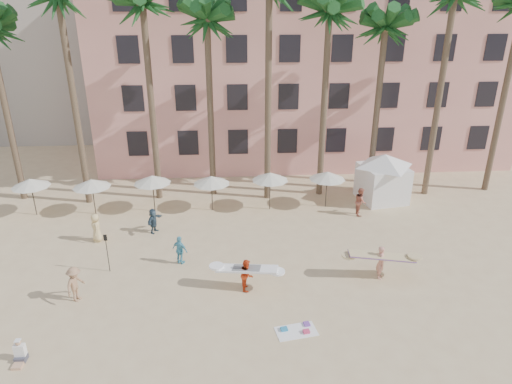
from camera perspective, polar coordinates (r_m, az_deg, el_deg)
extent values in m
plane|color=#D1B789|center=(21.34, -3.50, -16.44)|extent=(120.00, 120.00, 0.00)
cube|color=#F9A797|center=(43.45, 5.61, 15.36)|extent=(35.00, 14.00, 16.00)
cylinder|color=brown|center=(36.26, -28.62, 8.08)|extent=(0.44, 0.44, 12.00)
cylinder|color=brown|center=(33.33, -21.71, 9.94)|extent=(0.44, 0.44, 14.00)
cylinder|color=brown|center=(32.69, -12.91, 10.29)|extent=(0.44, 0.44, 13.50)
cylinder|color=brown|center=(32.89, -5.71, 9.92)|extent=(0.44, 0.44, 12.50)
cylinder|color=brown|center=(31.80, 1.53, 11.43)|extent=(0.44, 0.44, 14.50)
cylinder|color=brown|center=(33.03, 8.48, 10.29)|extent=(0.44, 0.44, 13.00)
cylinder|color=brown|center=(34.65, 14.84, 9.51)|extent=(0.44, 0.44, 12.00)
cylinder|color=brown|center=(35.01, 21.84, 10.47)|extent=(0.44, 0.44, 14.00)
cylinder|color=brown|center=(37.86, 28.44, 9.80)|extent=(0.44, 0.44, 13.50)
cylinder|color=#332B23|center=(34.18, -26.06, -0.66)|extent=(0.07, 0.07, 2.50)
cone|color=silver|center=(33.80, -26.37, 1.05)|extent=(2.50, 2.50, 0.55)
cylinder|color=#332B23|center=(32.77, -19.64, -0.67)|extent=(0.07, 0.07, 2.40)
cone|color=silver|center=(32.39, -19.88, 1.04)|extent=(2.50, 2.50, 0.55)
cylinder|color=#332B23|center=(32.04, -12.68, -0.29)|extent=(0.07, 0.07, 2.50)
cone|color=silver|center=(31.64, -12.85, 1.55)|extent=(2.50, 2.50, 0.55)
cylinder|color=#332B23|center=(31.56, -5.52, -0.27)|extent=(0.07, 0.07, 2.40)
cone|color=silver|center=(31.17, -5.59, 1.51)|extent=(2.50, 2.50, 0.55)
cylinder|color=#332B23|center=(31.53, 1.75, 0.00)|extent=(0.07, 0.07, 2.60)
cone|color=silver|center=(31.11, 1.77, 1.96)|extent=(2.50, 2.50, 0.55)
cylinder|color=#332B23|center=(32.34, 8.79, 0.23)|extent=(0.07, 0.07, 2.50)
cone|color=silver|center=(31.94, 8.91, 2.05)|extent=(2.50, 2.50, 0.55)
cube|color=white|center=(34.28, 15.51, 1.06)|extent=(3.49, 3.49, 2.60)
cone|color=white|center=(33.70, 15.81, 3.82)|extent=(5.23, 5.23, 0.90)
cube|color=white|center=(21.12, 5.05, -16.95)|extent=(1.95, 1.30, 0.02)
cube|color=teal|center=(21.10, 3.53, -16.72)|extent=(0.34, 0.30, 0.10)
cube|color=#CA3860|center=(21.04, 6.31, -16.94)|extent=(0.31, 0.27, 0.12)
cube|color=#7343A1|center=(21.47, 6.37, -16.06)|extent=(0.31, 0.34, 0.08)
imported|color=tan|center=(24.89, 15.36, -8.46)|extent=(0.60, 0.76, 1.83)
cube|color=#CCB47F|center=(24.71, 15.45, -7.73)|extent=(3.46, 1.04, 0.40)
imported|color=red|center=(23.19, -1.17, -10.27)|extent=(0.64, 0.82, 1.67)
cube|color=white|center=(23.01, -1.17, -9.57)|extent=(3.18, 1.42, 0.32)
imported|color=#51A6BE|center=(25.62, -9.48, -7.17)|extent=(1.04, 0.86, 1.66)
imported|color=#A47857|center=(23.98, -21.66, -10.65)|extent=(1.03, 1.34, 1.83)
imported|color=#2F4453|center=(29.28, -12.69, -3.52)|extent=(1.05, 1.55, 1.60)
imported|color=#D7BA79|center=(29.14, -19.34, -4.23)|extent=(0.82, 1.01, 1.79)
imported|color=#AC5B47|center=(31.67, 12.93, -1.16)|extent=(0.84, 1.02, 1.92)
cylinder|color=black|center=(25.70, -18.06, -7.41)|extent=(0.04, 0.04, 2.10)
cube|color=black|center=(25.23, -18.33, -5.44)|extent=(0.18, 0.03, 0.35)
cube|color=#3F3F4C|center=(21.83, -27.29, -17.97)|extent=(0.44, 0.41, 0.23)
cube|color=tan|center=(21.63, -27.61, -18.66)|extent=(0.39, 0.44, 0.12)
cube|color=white|center=(21.64, -27.42, -17.14)|extent=(0.43, 0.25, 0.53)
sphere|color=tan|center=(21.41, -27.61, -16.33)|extent=(0.23, 0.23, 0.23)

